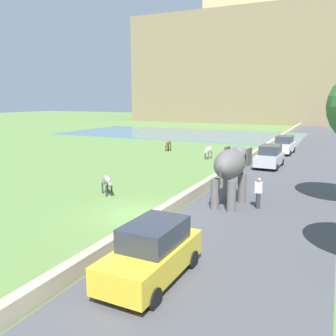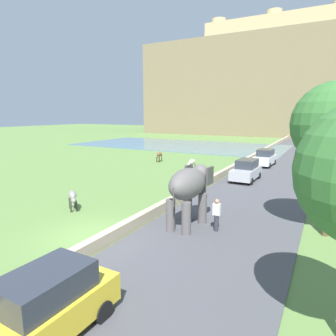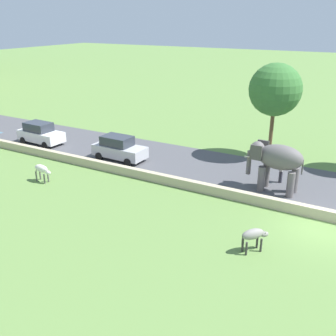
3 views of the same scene
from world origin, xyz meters
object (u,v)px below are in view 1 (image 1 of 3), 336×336
Objects in this scene: car_yellow at (152,252)px; cow_brown at (168,143)px; elephant at (231,167)px; car_silver at (270,157)px; cow_white at (208,150)px; person_beside_elephant at (258,193)px; car_white at (284,145)px; cow_grey at (107,181)px.

car_yellow is 2.84× the size of cow_brown.
elephant is 8.68m from car_yellow.
car_silver is at bearing 90.05° from elephant.
elephant is 2.49× the size of cow_white.
cow_brown is (-5.56, 3.25, 0.00)m from cow_white.
car_silver is (-1.45, 11.53, 0.03)m from person_beside_elephant.
car_silver reaches higher than person_beside_elephant.
elephant reaches higher than cow_brown.
car_white is 28.10m from car_yellow.
car_yellow is at bearing -65.74° from cow_brown.
car_white is at bearing 89.99° from car_silver.
car_white is at bearing 90.03° from elephant.
cow_grey is (-6.96, -12.46, -0.06)m from car_silver.
cow_white is (-5.79, 21.92, -0.06)m from car_yellow.
cow_brown is at bearing -165.50° from car_white.
cow_brown is at bearing 124.43° from elephant.
cow_white is (-5.79, 1.83, -0.06)m from car_silver.
car_white and car_silver have the same top height.
car_yellow is (-0.00, -28.10, 0.00)m from car_white.
cow_grey is (-1.17, -14.29, 0.00)m from cow_white.
cow_brown is (-11.34, -2.93, -0.06)m from car_white.
cow_grey is at bearing -108.77° from car_white.
elephant is at bearing -55.57° from cow_brown.
car_white reaches higher than cow_grey.
person_beside_elephant reaches higher than cow_grey.
car_silver and car_yellow have the same top height.
car_yellow is 10.32m from cow_grey.
cow_white and cow_grey have the same top height.
cow_white is 0.99× the size of cow_brown.
car_silver is 2.88× the size of cow_white.
car_white is 8.02m from car_silver.
car_yellow reaches higher than cow_white.
car_silver is at bearing 60.82° from cow_grey.
person_beside_elephant is (1.44, -0.05, -1.16)m from elephant.
person_beside_elephant is 1.26× the size of cow_grey.
car_yellow is (0.00, -20.09, 0.00)m from car_silver.
car_white is at bearing 14.50° from cow_brown.
elephant is at bearing -66.48° from cow_white.
person_beside_elephant is at bearing -85.75° from car_white.
cow_white is 1.09× the size of cow_grey.
cow_white is at bearing -30.31° from cow_brown.
car_white is 1.01× the size of car_silver.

